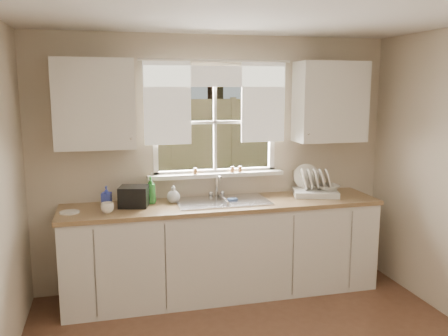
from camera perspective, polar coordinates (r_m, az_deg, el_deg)
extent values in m
cube|color=beige|center=(4.92, -1.00, -7.09)|extent=(3.60, 0.02, 1.15)
cube|color=beige|center=(4.72, -1.07, 13.69)|extent=(3.60, 0.02, 0.35)
cube|color=beige|center=(4.60, -15.81, 5.01)|extent=(1.20, 0.02, 1.00)
cube|color=beige|center=(5.13, 12.19, 5.62)|extent=(1.20, 0.02, 1.00)
cube|color=white|center=(4.81, -1.08, -0.45)|extent=(1.30, 0.06, 0.05)
cube|color=white|center=(4.73, -1.12, 11.56)|extent=(1.30, 0.06, 0.05)
cube|color=white|center=(4.65, -8.36, 5.32)|extent=(0.05, 0.06, 1.05)
cube|color=white|center=(4.91, 5.77, 5.61)|extent=(0.05, 0.06, 1.05)
cube|color=white|center=(4.74, -1.10, 5.51)|extent=(0.03, 0.04, 1.00)
cube|color=white|center=(4.74, -1.10, 5.51)|extent=(1.20, 0.04, 0.03)
cube|color=white|center=(4.75, -0.91, -0.81)|extent=(1.38, 0.14, 0.04)
cylinder|color=white|center=(4.66, -0.89, 12.82)|extent=(1.50, 0.02, 0.02)
cube|color=white|center=(4.58, -6.82, 7.79)|extent=(0.45, 0.02, 0.80)
cube|color=white|center=(4.80, 4.73, 7.92)|extent=(0.45, 0.02, 0.80)
cube|color=white|center=(4.66, -0.92, 10.97)|extent=(1.40, 0.02, 0.20)
cube|color=silver|center=(4.67, -0.09, -9.84)|extent=(3.00, 0.62, 0.87)
cube|color=olive|center=(4.54, -0.09, -4.42)|extent=(3.04, 0.65, 0.04)
cube|color=silver|center=(4.42, -15.33, 7.44)|extent=(0.70, 0.33, 0.80)
cube|color=silver|center=(4.94, 12.65, 7.77)|extent=(0.70, 0.33, 0.80)
cube|color=beige|center=(5.06, 8.78, -0.86)|extent=(0.08, 0.01, 0.12)
cylinder|color=brown|center=(4.76, 1.01, -0.17)|extent=(0.04, 0.04, 0.06)
cylinder|color=brown|center=(4.68, -3.48, -0.37)|extent=(0.04, 0.04, 0.06)
cylinder|color=brown|center=(4.78, 1.94, -0.13)|extent=(0.04, 0.04, 0.06)
cube|color=#335421|center=(9.86, -7.63, -2.13)|extent=(20.00, 10.00, 0.02)
cube|color=#9E8757|center=(7.74, -6.07, 1.55)|extent=(8.00, 0.10, 1.80)
cube|color=maroon|center=(11.13, -14.83, 4.82)|extent=(3.00, 3.00, 2.20)
cube|color=black|center=(11.09, -15.12, 11.26)|extent=(3.20, 3.20, 0.30)
cylinder|color=#423021|center=(10.88, -1.03, 7.68)|extent=(0.36, 0.36, 3.20)
cube|color=#B7B7BC|center=(4.58, -0.18, -5.06)|extent=(0.84, 0.46, 0.18)
cube|color=#B7B7BC|center=(4.56, -0.18, -4.03)|extent=(0.88, 0.50, 0.01)
cube|color=#B7B7BC|center=(4.57, -0.18, -4.33)|extent=(0.02, 0.41, 0.14)
cylinder|color=silver|center=(4.77, -0.91, -2.11)|extent=(0.03, 0.03, 0.22)
cylinder|color=silver|center=(4.68, -0.69, -0.98)|extent=(0.02, 0.18, 0.02)
sphere|color=silver|center=(4.78, -1.61, -3.08)|extent=(0.05, 0.05, 0.05)
sphere|color=silver|center=(4.81, -0.21, -3.00)|extent=(0.05, 0.05, 0.05)
cube|color=silver|center=(4.91, 10.92, -2.93)|extent=(0.51, 0.44, 0.06)
cylinder|color=white|center=(4.96, 9.87, -0.99)|extent=(0.27, 0.15, 0.25)
cylinder|color=white|center=(4.86, 9.58, -1.33)|extent=(0.13, 0.23, 0.22)
cylinder|color=white|center=(4.87, 10.28, -1.33)|extent=(0.13, 0.23, 0.22)
cylinder|color=white|center=(4.88, 10.98, -1.34)|extent=(0.13, 0.23, 0.22)
cylinder|color=white|center=(4.89, 11.67, -1.34)|extent=(0.13, 0.23, 0.22)
cylinder|color=white|center=(4.90, 12.36, -1.34)|extent=(0.13, 0.23, 0.22)
imported|color=beige|center=(4.91, 12.42, -2.30)|extent=(0.26, 0.26, 0.05)
imported|color=#2A8031|center=(4.53, -8.80, -2.63)|extent=(0.11, 0.11, 0.26)
imported|color=#2E3EAF|center=(4.50, -13.95, -3.32)|extent=(0.10, 0.10, 0.19)
imported|color=beige|center=(4.54, -6.10, -3.16)|extent=(0.14, 0.14, 0.16)
cylinder|color=silver|center=(4.38, -18.10, -5.08)|extent=(0.17, 0.17, 0.01)
imported|color=white|center=(4.28, -13.85, -4.67)|extent=(0.14, 0.14, 0.09)
cube|color=black|center=(4.45, -10.78, -3.38)|extent=(0.30, 0.28, 0.19)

